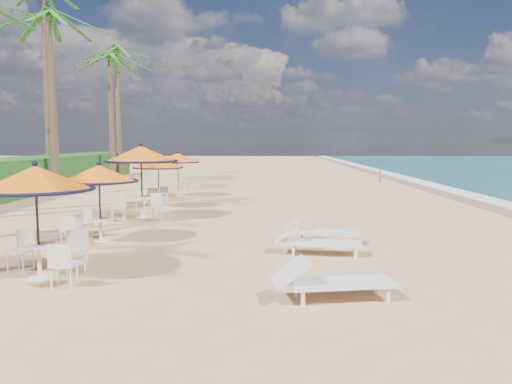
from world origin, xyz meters
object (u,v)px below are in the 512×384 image
station_0 (39,193)px  station_2 (141,163)px  station_3 (157,169)px  station_4 (178,162)px  lounger_mid (316,240)px  station_1 (96,181)px  lounger_near (329,280)px  lounger_far (319,230)px

station_0 → station_2: 7.52m
station_3 → station_4: station_4 is taller
station_0 → lounger_mid: size_ratio=1.10×
station_1 → station_3: 6.92m
station_1 → station_2: station_2 is taller
lounger_mid → station_2: bearing=143.7°
station_3 → lounger_near: 12.94m
station_1 → lounger_far: (5.86, 0.04, -1.29)m
station_0 → lounger_far: station_0 is taller
station_4 → lounger_far: bearing=-62.8°
station_4 → lounger_mid: size_ratio=1.04×
station_1 → lounger_near: size_ratio=1.00×
station_4 → lounger_mid: station_4 is taller
station_0 → station_2: size_ratio=0.88×
station_1 → lounger_mid: bearing=-13.5°
station_4 → lounger_near: size_ratio=1.03×
station_1 → lounger_mid: size_ratio=1.02×
station_2 → lounger_far: station_2 is taller
station_2 → station_0: bearing=-91.0°
lounger_near → station_4: bearing=99.4°
station_3 → lounger_far: (5.75, -6.88, -1.21)m
station_0 → station_1: bearing=91.1°
station_3 → lounger_far: 9.05m
station_3 → lounger_mid: station_3 is taller
station_1 → station_4: station_4 is taller
station_1 → lounger_near: station_1 is taller
station_2 → lounger_near: bearing=-58.8°
station_3 → lounger_mid: (5.52, -8.27, -1.21)m
station_0 → lounger_near: (5.44, -1.27, -1.34)m
station_1 → station_3: size_ratio=1.01×
station_3 → lounger_mid: bearing=-56.3°
lounger_mid → station_1: bearing=174.9°
lounger_mid → lounger_far: bearing=89.1°
lounger_mid → lounger_far: lounger_far is taller
station_2 → station_4: station_2 is taller
station_2 → lounger_mid: 7.79m
station_0 → lounger_far: size_ratio=1.08×
station_4 → station_0: bearing=-90.6°
station_4 → lounger_far: station_4 is taller
lounger_mid → lounger_far: 1.41m
station_3 → lounger_near: (5.40, -11.69, -1.21)m
lounger_mid → station_3: bearing=132.1°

